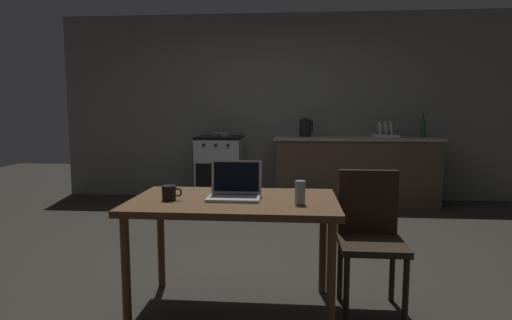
% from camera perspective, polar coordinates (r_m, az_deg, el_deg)
% --- Properties ---
extents(ground_plane, '(12.00, 12.00, 0.00)m').
position_cam_1_polar(ground_plane, '(3.79, -1.71, -12.79)').
color(ground_plane, '#2D2823').
extents(back_wall, '(6.40, 0.10, 2.59)m').
position_cam_1_polar(back_wall, '(6.15, 3.86, 7.00)').
color(back_wall, slate).
rests_on(back_wall, ground_plane).
extents(kitchen_counter, '(2.16, 0.64, 0.90)m').
position_cam_1_polar(kitchen_counter, '(5.92, 13.00, -1.33)').
color(kitchen_counter, '#4C3D2D').
rests_on(kitchen_counter, ground_plane).
extents(stove_oven, '(0.60, 0.62, 0.90)m').
position_cam_1_polar(stove_oven, '(5.94, -4.81, -1.17)').
color(stove_oven, '#B7BABF').
rests_on(stove_oven, ground_plane).
extents(dining_table, '(1.26, 0.77, 0.72)m').
position_cam_1_polar(dining_table, '(2.67, -2.93, -6.72)').
color(dining_table, brown).
rests_on(dining_table, ground_plane).
extents(chair, '(0.40, 0.40, 0.88)m').
position_cam_1_polar(chair, '(2.85, 14.89, -9.08)').
color(chair, '#2D2116').
rests_on(chair, ground_plane).
extents(laptop, '(0.32, 0.24, 0.23)m').
position_cam_1_polar(laptop, '(2.67, -2.83, -4.10)').
color(laptop, silver).
rests_on(laptop, dining_table).
extents(electric_kettle, '(0.18, 0.16, 0.24)m').
position_cam_1_polar(electric_kettle, '(5.81, 6.57, 4.26)').
color(electric_kettle, black).
rests_on(electric_kettle, kitchen_counter).
extents(bottle, '(0.07, 0.07, 0.30)m').
position_cam_1_polar(bottle, '(6.00, 21.28, 4.16)').
color(bottle, '#19592D').
rests_on(bottle, kitchen_counter).
extents(frying_pan, '(0.24, 0.42, 0.05)m').
position_cam_1_polar(frying_pan, '(5.86, -4.63, 3.42)').
color(frying_pan, gray).
rests_on(frying_pan, stove_oven).
extents(coffee_mug, '(0.12, 0.08, 0.09)m').
position_cam_1_polar(coffee_mug, '(2.66, -11.45, -4.30)').
color(coffee_mug, black).
rests_on(coffee_mug, dining_table).
extents(drinking_glass, '(0.06, 0.06, 0.14)m').
position_cam_1_polar(drinking_glass, '(2.50, 5.87, -4.33)').
color(drinking_glass, '#99B7C6').
rests_on(drinking_glass, dining_table).
extents(dish_rack, '(0.34, 0.26, 0.21)m').
position_cam_1_polar(dish_rack, '(5.94, 16.73, 3.41)').
color(dish_rack, silver).
rests_on(dish_rack, kitchen_counter).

